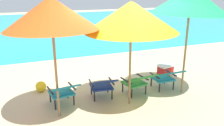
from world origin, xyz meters
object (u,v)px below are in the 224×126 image
object	(u,v)px
lounge_chair_far_right	(166,76)
beach_ball	(41,87)
lounge_chair_near_left	(103,85)
beach_umbrella_right	(190,0)
beach_umbrella_center	(131,17)
cooler_box	(165,69)
lounge_chair_near_right	(138,81)
beach_umbrella_left	(51,13)
lounge_chair_far_left	(63,91)

from	to	relation	value
lounge_chair_far_right	beach_ball	size ratio (longest dim) A/B	3.10
lounge_chair_near_left	beach_umbrella_right	xyz separation A→B (m)	(2.08, -0.33, 1.94)
lounge_chair_near_left	beach_ball	bearing A→B (deg)	142.47
beach_umbrella_center	lounge_chair_far_right	bearing A→B (deg)	14.02
beach_ball	beach_umbrella_right	bearing A→B (deg)	-21.90
lounge_chair_far_right	cooler_box	world-z (taller)	lounge_chair_far_right
lounge_chair_far_right	beach_umbrella_right	world-z (taller)	beach_umbrella_right
beach_umbrella_center	lounge_chair_near_right	bearing A→B (deg)	37.63
lounge_chair_near_left	lounge_chair_near_right	size ratio (longest dim) A/B	0.98
lounge_chair_near_left	beach_umbrella_left	bearing A→B (deg)	-161.46
lounge_chair_near_right	beach_umbrella_right	size ratio (longest dim) A/B	0.35
beach_umbrella_left	beach_umbrella_right	xyz separation A→B (m)	(3.21, 0.04, 0.17)
beach_umbrella_left	beach_umbrella_right	size ratio (longest dim) A/B	0.93
beach_umbrella_right	cooler_box	world-z (taller)	beach_umbrella_right
lounge_chair_far_right	lounge_chair_near_left	bearing A→B (deg)	176.68
beach_umbrella_center	beach_umbrella_right	xyz separation A→B (m)	(1.57, 0.07, 0.30)
cooler_box	lounge_chair_far_right	bearing A→B (deg)	-123.54
lounge_chair_near_right	lounge_chair_far_right	xyz separation A→B (m)	(0.84, 0.00, 0.00)
lounge_chair_near_left	beach_umbrella_center	distance (m)	1.77
lounge_chair_near_right	lounge_chair_far_right	bearing A→B (deg)	0.11
lounge_chair_near_right	lounge_chair_far_right	world-z (taller)	same
lounge_chair_near_left	beach_ball	world-z (taller)	lounge_chair_near_left
lounge_chair_near_left	lounge_chair_far_right	world-z (taller)	same
beach_umbrella_right	lounge_chair_far_left	bearing A→B (deg)	173.74
beach_umbrella_left	cooler_box	size ratio (longest dim) A/B	4.74
lounge_chair_far_left	lounge_chair_near_right	xyz separation A→B (m)	(1.86, -0.10, 0.00)
lounge_chair_far_left	lounge_chair_near_right	bearing A→B (deg)	-3.11
lounge_chair_far_right	cooler_box	bearing A→B (deg)	56.46
lounge_chair_far_left	lounge_chair_far_right	size ratio (longest dim) A/B	1.07
lounge_chair_near_left	beach_umbrella_center	size ratio (longest dim) A/B	0.33
lounge_chair_near_right	beach_umbrella_center	xyz separation A→B (m)	(-0.40, -0.31, 1.64)
beach_umbrella_left	cooler_box	distance (m)	4.31
beach_umbrella_center	beach_umbrella_right	bearing A→B (deg)	2.72
lounge_chair_near_left	lounge_chair_near_right	xyz separation A→B (m)	(0.91, -0.10, 0.00)
beach_umbrella_center	beach_umbrella_left	bearing A→B (deg)	178.91
lounge_chair_near_left	beach_ball	size ratio (longest dim) A/B	3.28
lounge_chair_far_left	beach_umbrella_center	distance (m)	2.23
beach_umbrella_left	beach_ball	world-z (taller)	beach_umbrella_left
lounge_chair_near_right	beach_umbrella_right	world-z (taller)	beach_umbrella_right
lounge_chair_far_right	lounge_chair_near_right	bearing A→B (deg)	-179.89
cooler_box	beach_umbrella_center	bearing A→B (deg)	-144.83
lounge_chair_far_right	beach_ball	xyz separation A→B (m)	(-3.12, 1.15, -0.26)
beach_ball	lounge_chair_far_left	bearing A→B (deg)	-68.17
lounge_chair_near_right	beach_umbrella_left	world-z (taller)	beach_umbrella_left
beach_umbrella_center	beach_umbrella_right	size ratio (longest dim) A/B	1.05
lounge_chair_near_right	beach_umbrella_right	bearing A→B (deg)	-11.18
beach_umbrella_left	lounge_chair_near_left	bearing A→B (deg)	18.54
lounge_chair_far_left	lounge_chair_near_right	world-z (taller)	same
lounge_chair_far_left	lounge_chair_near_left	world-z (taller)	same
lounge_chair_near_right	cooler_box	world-z (taller)	lounge_chair_near_right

